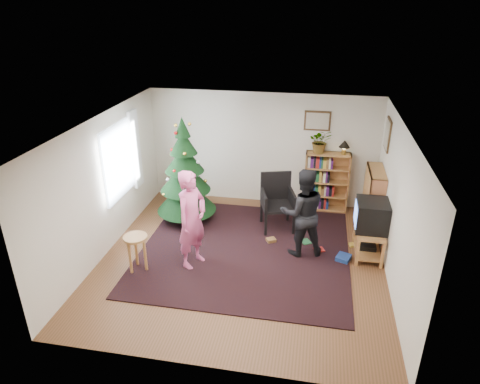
% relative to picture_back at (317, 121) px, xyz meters
% --- Properties ---
extents(floor, '(5.00, 5.00, 0.00)m').
position_rel_picture_back_xyz_m(floor, '(-1.15, -2.48, -1.95)').
color(floor, brown).
rests_on(floor, ground).
extents(ceiling, '(5.00, 5.00, 0.00)m').
position_rel_picture_back_xyz_m(ceiling, '(-1.15, -2.48, 0.55)').
color(ceiling, white).
rests_on(ceiling, wall_back).
extents(wall_back, '(5.00, 0.02, 2.50)m').
position_rel_picture_back_xyz_m(wall_back, '(-1.15, 0.02, -0.70)').
color(wall_back, silver).
rests_on(wall_back, floor).
extents(wall_front, '(5.00, 0.02, 2.50)m').
position_rel_picture_back_xyz_m(wall_front, '(-1.15, -4.97, -0.70)').
color(wall_front, silver).
rests_on(wall_front, floor).
extents(wall_left, '(0.02, 5.00, 2.50)m').
position_rel_picture_back_xyz_m(wall_left, '(-3.65, -2.48, -0.70)').
color(wall_left, silver).
rests_on(wall_left, floor).
extents(wall_right, '(0.02, 5.00, 2.50)m').
position_rel_picture_back_xyz_m(wall_right, '(1.35, -2.48, -0.70)').
color(wall_right, silver).
rests_on(wall_right, floor).
extents(rug, '(3.80, 3.60, 0.02)m').
position_rel_picture_back_xyz_m(rug, '(-1.15, -2.17, -1.94)').
color(rug, black).
rests_on(rug, floor).
extents(window_pane, '(0.04, 1.20, 1.40)m').
position_rel_picture_back_xyz_m(window_pane, '(-3.62, -1.88, -0.45)').
color(window_pane, silver).
rests_on(window_pane, wall_left).
extents(curtain, '(0.06, 0.35, 1.60)m').
position_rel_picture_back_xyz_m(curtain, '(-3.58, -1.18, -0.45)').
color(curtain, white).
rests_on(curtain, wall_left).
extents(picture_back, '(0.55, 0.03, 0.42)m').
position_rel_picture_back_xyz_m(picture_back, '(0.00, 0.00, 0.00)').
color(picture_back, '#4C3319').
rests_on(picture_back, wall_back).
extents(picture_right, '(0.03, 0.50, 0.60)m').
position_rel_picture_back_xyz_m(picture_right, '(1.33, -0.73, 0.00)').
color(picture_right, '#4C3319').
rests_on(picture_right, wall_right).
extents(christmas_tree, '(1.22, 1.22, 2.22)m').
position_rel_picture_back_xyz_m(christmas_tree, '(-2.56, -1.19, -1.02)').
color(christmas_tree, '#3F2816').
rests_on(christmas_tree, rug).
extents(bookshelf_back, '(0.95, 0.30, 1.30)m').
position_rel_picture_back_xyz_m(bookshelf_back, '(0.29, -0.14, -1.29)').
color(bookshelf_back, '#AE633E').
rests_on(bookshelf_back, floor).
extents(bookshelf_right, '(0.30, 0.95, 1.30)m').
position_rel_picture_back_xyz_m(bookshelf_right, '(1.19, -0.96, -1.29)').
color(bookshelf_right, '#AE633E').
rests_on(bookshelf_right, floor).
extents(tv_stand, '(0.48, 0.87, 0.55)m').
position_rel_picture_back_xyz_m(tv_stand, '(1.07, -1.90, -1.63)').
color(tv_stand, '#AE633E').
rests_on(tv_stand, floor).
extents(crt_tv, '(0.56, 0.60, 0.53)m').
position_rel_picture_back_xyz_m(crt_tv, '(1.07, -1.90, -1.14)').
color(crt_tv, black).
rests_on(crt_tv, tv_stand).
extents(armchair, '(0.77, 0.78, 1.13)m').
position_rel_picture_back_xyz_m(armchair, '(-0.65, -1.10, -1.33)').
color(armchair, black).
rests_on(armchair, rug).
extents(stool, '(0.40, 0.40, 0.67)m').
position_rel_picture_back_xyz_m(stool, '(-2.86, -3.11, -1.43)').
color(stool, '#AE633E').
rests_on(stool, floor).
extents(person_standing, '(0.64, 0.76, 1.76)m').
position_rel_picture_back_xyz_m(person_standing, '(-1.96, -2.75, -1.07)').
color(person_standing, '#D1538B').
rests_on(person_standing, rug).
extents(person_by_chair, '(0.94, 0.82, 1.66)m').
position_rel_picture_back_xyz_m(person_by_chair, '(-0.14, -2.06, -1.12)').
color(person_by_chair, black).
rests_on(person_by_chair, rug).
extents(potted_plant, '(0.51, 0.46, 0.51)m').
position_rel_picture_back_xyz_m(potted_plant, '(0.09, -0.14, -0.39)').
color(potted_plant, gray).
rests_on(potted_plant, bookshelf_back).
extents(table_lamp, '(0.23, 0.23, 0.31)m').
position_rel_picture_back_xyz_m(table_lamp, '(0.59, -0.14, -0.44)').
color(table_lamp, '#A57F33').
rests_on(table_lamp, bookshelf_back).
extents(floor_clutter, '(1.75, 0.73, 0.08)m').
position_rel_picture_back_xyz_m(floor_clutter, '(0.19, -1.85, -1.91)').
color(floor_clutter, '#A51E19').
rests_on(floor_clutter, rug).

